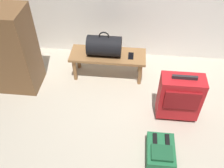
% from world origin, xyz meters
% --- Properties ---
extents(ground_plane, '(6.60, 6.60, 0.00)m').
position_xyz_m(ground_plane, '(0.00, 0.00, 0.00)').
color(ground_plane, '#B2A893').
extents(bench, '(1.00, 0.36, 0.37)m').
position_xyz_m(bench, '(-0.54, 1.01, 0.31)').
color(bench, olive).
rests_on(bench, ground).
extents(duffel_bag_black, '(0.44, 0.26, 0.34)m').
position_xyz_m(duffel_bag_black, '(-0.58, 1.01, 0.50)').
color(duffel_bag_black, black).
rests_on(duffel_bag_black, bench).
extents(cell_phone, '(0.07, 0.14, 0.01)m').
position_xyz_m(cell_phone, '(-0.23, 1.00, 0.37)').
color(cell_phone, black).
rests_on(cell_phone, bench).
extents(suitcase_upright_red, '(0.47, 0.25, 0.64)m').
position_xyz_m(suitcase_upright_red, '(0.35, 0.37, 0.33)').
color(suitcase_upright_red, red).
rests_on(suitcase_upright_red, ground).
extents(backpack_green, '(0.28, 0.38, 0.21)m').
position_xyz_m(backpack_green, '(0.14, -0.22, 0.09)').
color(backpack_green, '#1E6038').
rests_on(backpack_green, ground).
extents(side_cabinet, '(0.56, 0.44, 1.10)m').
position_xyz_m(side_cabinet, '(-1.70, 0.73, 0.55)').
color(side_cabinet, brown).
rests_on(side_cabinet, ground).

